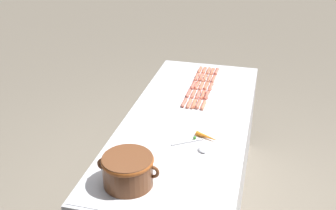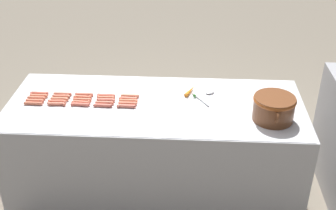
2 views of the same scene
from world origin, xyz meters
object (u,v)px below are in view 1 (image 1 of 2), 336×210
(hot_dog_15, at_px, (204,70))
(hot_dog_19, at_px, (189,103))
(hot_dog_17, at_px, (197,85))
(hot_dog_14, at_px, (194,104))
(hot_dog_24, at_px, (184,103))
(hot_dog_0, at_px, (217,71))
(hot_dog_1, at_px, (213,79))
(carrot, at_px, (207,137))
(hot_dog_10, at_px, (209,71))
(hot_dog_18, at_px, (193,94))
(hot_dog_13, at_px, (198,95))
(serving_spoon, at_px, (197,147))
(hot_dog_16, at_px, (201,77))
(hot_dog_5, at_px, (212,71))
(hot_dog_9, at_px, (198,104))
(hot_dog_11, at_px, (205,78))
(hot_dog_4, at_px, (203,105))
(hot_dog_21, at_px, (197,77))
(bean_pot, at_px, (128,169))
(hot_dog_23, at_px, (189,93))
(hot_dog_3, at_px, (207,95))
(hot_dog_6, at_px, (209,79))
(hot_dog_20, at_px, (200,70))
(hot_dog_7, at_px, (206,86))
(hot_dog_8, at_px, (203,95))
(hot_dog_12, at_px, (201,86))
(hot_dog_22, at_px, (193,85))

(hot_dog_15, relative_size, hot_dog_19, 1.00)
(hot_dog_17, bearing_deg, hot_dog_14, 96.80)
(hot_dog_14, xyz_separation_m, hot_dog_24, (0.08, -0.00, 0.00))
(hot_dog_0, bearing_deg, hot_dog_17, 71.53)
(hot_dog_1, bearing_deg, carrot, 95.98)
(hot_dog_10, distance_m, hot_dog_18, 0.52)
(hot_dog_13, xyz_separation_m, carrot, (-0.17, 0.62, 0.00))
(hot_dog_24, bearing_deg, serving_spoon, 109.98)
(hot_dog_16, relative_size, carrot, 0.80)
(hot_dog_15, height_order, serving_spoon, hot_dog_15)
(hot_dog_13, xyz_separation_m, serving_spoon, (-0.13, 0.74, -0.00))
(hot_dog_5, height_order, hot_dog_9, same)
(hot_dog_9, xyz_separation_m, hot_dog_11, (0.04, -0.50, 0.00))
(hot_dog_11, distance_m, carrot, 0.98)
(hot_dog_4, distance_m, hot_dog_21, 0.53)
(hot_dog_9, relative_size, serving_spoon, 0.57)
(bean_pot, bearing_deg, hot_dog_9, -101.34)
(hot_dog_18, relative_size, hot_dog_23, 1.00)
(hot_dog_3, relative_size, hot_dog_16, 1.00)
(hot_dog_16, xyz_separation_m, hot_dog_17, (0.00, 0.18, 0.00))
(hot_dog_3, xyz_separation_m, serving_spoon, (-0.06, 0.75, -0.00))
(hot_dog_6, xyz_separation_m, hot_dog_18, (0.08, 0.34, 0.00))
(hot_dog_9, distance_m, hot_dog_15, 0.68)
(hot_dog_10, relative_size, hot_dog_18, 1.00)
(hot_dog_0, relative_size, bean_pot, 0.39)
(hot_dog_9, distance_m, hot_dog_21, 0.52)
(hot_dog_4, bearing_deg, hot_dog_17, -71.57)
(hot_dog_3, distance_m, hot_dog_13, 0.07)
(hot_dog_6, bearing_deg, hot_dog_16, -8.33)
(hot_dog_20, bearing_deg, hot_dog_7, 108.56)
(hot_dog_8, bearing_deg, hot_dog_9, 88.58)
(hot_dog_8, height_order, carrot, carrot)
(hot_dog_12, xyz_separation_m, hot_dog_13, (-0.00, 0.17, 0.00))
(hot_dog_20, bearing_deg, hot_dog_15, -179.80)
(hot_dog_23, bearing_deg, hot_dog_1, -114.27)
(hot_dog_3, distance_m, hot_dog_16, 0.36)
(hot_dog_0, distance_m, hot_dog_13, 0.52)
(hot_dog_9, height_order, hot_dog_19, same)
(hot_dog_18, distance_m, bean_pot, 1.19)
(hot_dog_9, xyz_separation_m, hot_dog_13, (0.03, -0.16, 0.00))
(hot_dog_19, bearing_deg, hot_dog_24, -6.64)
(hot_dog_6, relative_size, hot_dog_10, 1.00)
(hot_dog_14, bearing_deg, hot_dog_0, -96.18)
(hot_dog_6, height_order, hot_dog_18, same)
(hot_dog_19, relative_size, hot_dog_20, 1.00)
(hot_dog_0, height_order, hot_dog_22, same)
(hot_dog_21, bearing_deg, hot_dog_3, 113.62)
(hot_dog_20, distance_m, bean_pot, 1.70)
(hot_dog_15, bearing_deg, hot_dog_1, 122.39)
(hot_dog_1, height_order, hot_dog_4, same)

